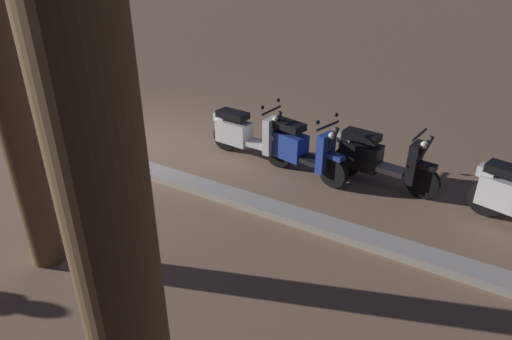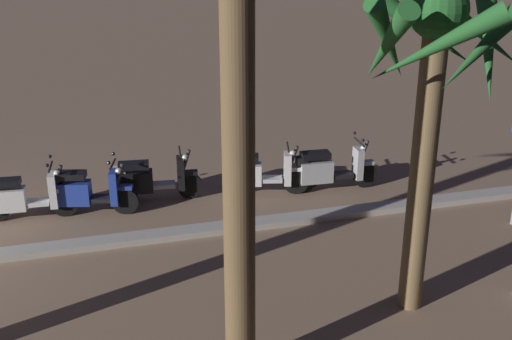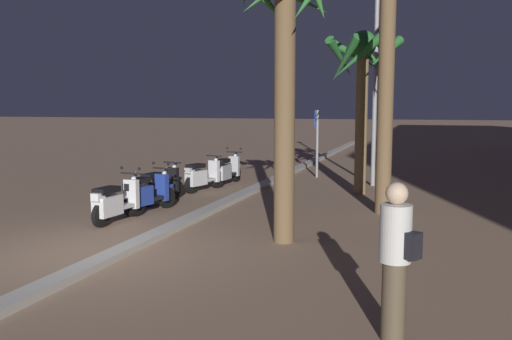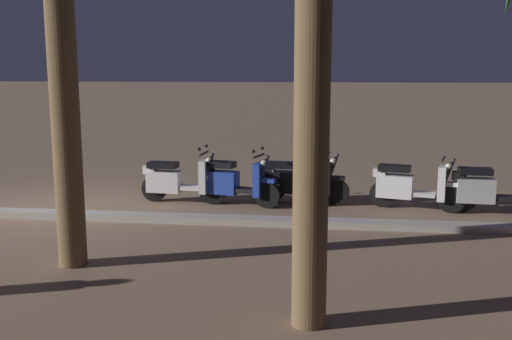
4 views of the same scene
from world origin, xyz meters
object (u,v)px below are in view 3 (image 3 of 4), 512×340
object	(u,v)px
scooter_black_gap_after_mid	(160,186)
scooter_white_mid_rear	(116,202)
palm_tree_near_sign	(285,30)
palm_tree_far_corner	(363,72)
scooter_silver_far_back	(226,171)
scooter_blue_last_in_row	(146,194)
street_lamp	(376,45)
scooter_white_mid_front	(202,176)
crossing_sign	(317,135)
pedestrian_strolling_near_curb	(395,257)

from	to	relation	value
scooter_black_gap_after_mid	scooter_white_mid_rear	world-z (taller)	scooter_white_mid_rear
palm_tree_near_sign	palm_tree_far_corner	xyz separation A→B (m)	(-6.13, 0.68, -0.38)
scooter_silver_far_back	palm_tree_near_sign	distance (m)	8.23
palm_tree_near_sign	scooter_black_gap_after_mid	bearing A→B (deg)	-124.84
scooter_blue_last_in_row	palm_tree_far_corner	xyz separation A→B (m)	(-4.51, 4.50, 3.05)
scooter_silver_far_back	street_lamp	distance (m)	6.16
scooter_white_mid_front	crossing_sign	world-z (taller)	crossing_sign
scooter_silver_far_back	pedestrian_strolling_near_curb	bearing A→B (deg)	29.82
scooter_silver_far_back	scooter_white_mid_rear	xyz separation A→B (m)	(6.06, -0.25, -0.02)
scooter_blue_last_in_row	scooter_white_mid_rear	bearing A→B (deg)	-4.67
crossing_sign	scooter_white_mid_front	bearing A→B (deg)	-31.92
scooter_white_mid_front	street_lamp	bearing A→B (deg)	120.16
scooter_silver_far_back	crossing_sign	bearing A→B (deg)	138.85
scooter_black_gap_after_mid	street_lamp	bearing A→B (deg)	134.61
crossing_sign	pedestrian_strolling_near_curb	size ratio (longest dim) A/B	1.38
pedestrian_strolling_near_curb	scooter_black_gap_after_mid	bearing A→B (deg)	-136.23
scooter_blue_last_in_row	scooter_white_mid_rear	size ratio (longest dim) A/B	0.96
crossing_sign	palm_tree_near_sign	distance (m)	9.65
crossing_sign	street_lamp	xyz separation A→B (m)	(1.44, 2.14, 2.93)
street_lamp	palm_tree_far_corner	bearing A→B (deg)	-6.43
palm_tree_near_sign	pedestrian_strolling_near_curb	size ratio (longest dim) A/B	3.05
scooter_blue_last_in_row	street_lamp	world-z (taller)	street_lamp
scooter_white_mid_front	pedestrian_strolling_near_curb	world-z (taller)	pedestrian_strolling_near_curb
scooter_black_gap_after_mid	scooter_white_mid_rear	xyz separation A→B (m)	(2.42, 0.22, -0.00)
scooter_silver_far_back	palm_tree_near_sign	size ratio (longest dim) A/B	0.35
palm_tree_far_corner	scooter_black_gap_after_mid	bearing A→B (deg)	-55.97
scooter_black_gap_after_mid	palm_tree_near_sign	distance (m)	6.11
scooter_blue_last_in_row	street_lamp	xyz separation A→B (m)	(-6.20, 4.69, 3.97)
palm_tree_far_corner	scooter_silver_far_back	bearing A→B (deg)	-95.11
scooter_silver_far_back	street_lamp	xyz separation A→B (m)	(-1.30, 4.53, 3.97)
crossing_sign	street_lamp	world-z (taller)	street_lamp
scooter_black_gap_after_mid	crossing_sign	bearing A→B (deg)	155.77
scooter_white_mid_front	palm_tree_far_corner	distance (m)	5.60
scooter_blue_last_in_row	palm_tree_far_corner	size ratio (longest dim) A/B	0.36
scooter_black_gap_after_mid	scooter_white_mid_rear	bearing A→B (deg)	5.23
scooter_white_mid_rear	street_lamp	world-z (taller)	street_lamp
scooter_white_mid_rear	palm_tree_near_sign	distance (m)	5.24
scooter_blue_last_in_row	palm_tree_far_corner	bearing A→B (deg)	135.07
scooter_black_gap_after_mid	pedestrian_strolling_near_curb	distance (m)	9.24
scooter_blue_last_in_row	palm_tree_near_sign	world-z (taller)	palm_tree_near_sign
scooter_white_mid_front	pedestrian_strolling_near_curb	distance (m)	10.77
scooter_white_mid_rear	palm_tree_near_sign	bearing A→B (deg)	83.29
scooter_white_mid_rear	pedestrian_strolling_near_curb	xyz separation A→B (m)	(4.24, 6.16, 0.48)
scooter_white_mid_front	palm_tree_far_corner	bearing A→B (deg)	103.25
street_lamp	scooter_white_mid_front	bearing A→B (deg)	-59.84
scooter_white_mid_front	street_lamp	distance (m)	6.78
palm_tree_far_corner	crossing_sign	bearing A→B (deg)	-148.14
scooter_black_gap_after_mid	scooter_white_mid_rear	size ratio (longest dim) A/B	1.03
scooter_silver_far_back	scooter_white_mid_front	xyz separation A→B (m)	(1.46, -0.22, -0.01)
palm_tree_near_sign	pedestrian_strolling_near_curb	world-z (taller)	palm_tree_near_sign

